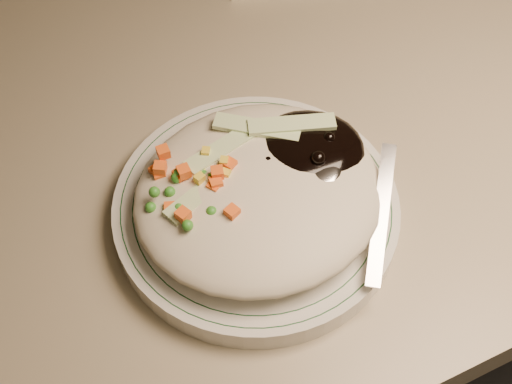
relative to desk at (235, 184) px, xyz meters
name	(u,v)px	position (x,y,z in m)	size (l,w,h in m)	color
desk	(235,184)	(0.00, 0.00, 0.00)	(1.40, 0.70, 0.74)	gray
plate	(256,211)	(-0.05, -0.17, 0.21)	(0.23, 0.23, 0.02)	silver
plate_rim	(256,204)	(-0.05, -0.17, 0.22)	(0.21, 0.21, 0.00)	#144723
meal	(262,187)	(-0.05, -0.17, 0.24)	(0.21, 0.19, 0.05)	#C0B69C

